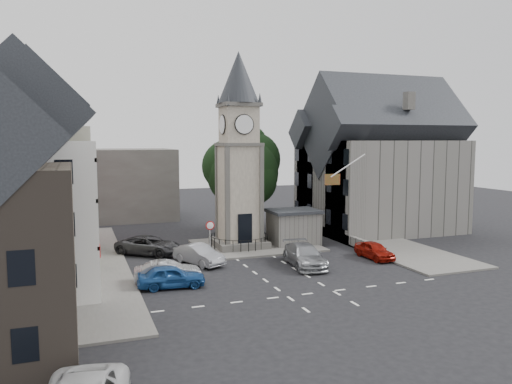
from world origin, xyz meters
name	(u,v)px	position (x,y,z in m)	size (l,w,h in m)	color
ground	(275,271)	(0.00, 0.00, 0.00)	(120.00, 120.00, 0.00)	black
pavement_west	(83,265)	(-12.50, 6.00, 0.07)	(6.00, 30.00, 0.14)	#595651
pavement_east	(362,237)	(12.00, 8.00, 0.07)	(6.00, 26.00, 0.14)	#595651
central_island	(256,245)	(1.50, 8.00, 0.08)	(10.00, 8.00, 0.16)	#595651
road_markings	(310,294)	(0.00, -5.50, 0.01)	(20.00, 8.00, 0.01)	silver
clock_tower	(239,151)	(0.00, 7.99, 8.12)	(4.86, 4.86, 16.25)	#4C4944
stone_shelter	(294,227)	(4.80, 7.50, 1.55)	(4.30, 3.30, 3.08)	slate
town_tree	(243,162)	(2.00, 13.00, 6.97)	(7.20, 7.20, 10.80)	black
warning_sign_post	(210,232)	(-3.20, 5.43, 2.03)	(0.70, 0.19, 2.85)	black
terrace_pink	(42,168)	(-15.50, 16.00, 6.58)	(8.10, 7.60, 12.80)	pink
terrace_cream	(36,174)	(-15.50, 8.00, 6.58)	(8.10, 7.60, 12.80)	#EBE6C5
terrace_tudor	(27,190)	(-15.50, 0.00, 6.19)	(8.10, 7.60, 12.00)	silver
backdrop_west	(83,185)	(-12.00, 28.00, 4.00)	(20.00, 10.00, 8.00)	#4C4944
east_building	(378,168)	(15.59, 11.00, 6.26)	(14.40, 11.40, 12.60)	slate
east_boundary_wall	(325,231)	(9.20, 10.00, 0.45)	(0.40, 16.00, 0.90)	slate
flagpole	(348,165)	(8.00, 4.00, 7.00)	(3.68, 0.10, 2.74)	white
car_west_blue	(171,276)	(-7.50, -1.46, 0.70)	(1.66, 4.13, 1.41)	navy
car_west_silver	(168,272)	(-7.50, -0.31, 0.70)	(1.48, 4.24, 1.40)	#94979B
car_west_grey	(149,245)	(-7.50, 8.00, 0.74)	(2.44, 5.30, 1.47)	#29292B
car_island_silver	(199,255)	(-4.54, 3.59, 0.72)	(1.53, 4.39, 1.45)	#95969D
car_island_east	(305,255)	(2.50, 0.50, 0.78)	(2.18, 5.36, 1.55)	gray
car_east_red	(374,250)	(8.50, 0.69, 0.65)	(1.54, 3.82, 1.30)	maroon
pedestrian	(342,230)	(10.01, 8.20, 0.84)	(0.61, 0.40, 1.67)	#BEAE9D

